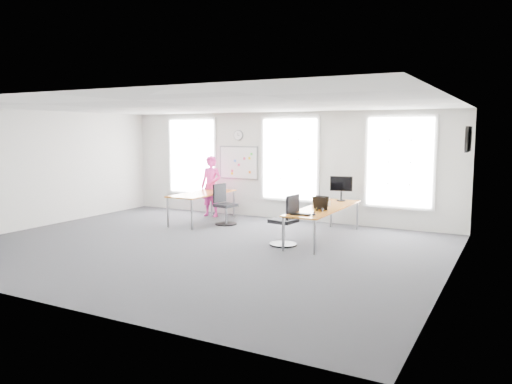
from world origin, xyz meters
The scene contains 24 objects.
floor centered at (0.00, 0.00, 0.00)m, with size 10.00×10.00×0.00m, color #25252A.
ceiling centered at (0.00, 0.00, 3.00)m, with size 10.00×10.00×0.00m, color white.
wall_back centered at (0.00, 4.00, 1.50)m, with size 10.00×10.00×0.00m, color silver.
wall_front centered at (0.00, -4.00, 1.50)m, with size 10.00×10.00×0.00m, color silver.
wall_left centered at (-5.00, 0.00, 1.50)m, with size 10.00×10.00×0.00m, color silver.
wall_right centered at (5.00, 0.00, 1.50)m, with size 10.00×10.00×0.00m, color silver.
window_left centered at (-3.00, 3.97, 1.70)m, with size 1.60×0.06×2.20m, color silver.
window_mid centered at (0.30, 3.97, 1.70)m, with size 1.60×0.06×2.20m, color silver.
window_right centered at (3.30, 3.97, 1.70)m, with size 1.60×0.06×2.20m, color silver.
desk_right centered at (2.06, 1.98, 0.69)m, with size 0.81×3.05×0.74m.
desk_left centered at (-1.64, 2.50, 0.73)m, with size 0.88×2.20×0.80m.
chair_right centered at (1.56, 0.98, 0.49)m, with size 0.60×0.60×1.12m.
chair_left centered at (-0.93, 2.48, 0.47)m, with size 0.58×0.57×1.08m.
person centered at (-1.93, 3.38, 0.88)m, with size 0.64×0.42×1.76m, color #F1339E.
whiteboard centered at (-1.35, 3.97, 1.55)m, with size 1.20×0.03×0.90m, color white.
wall_clock centered at (-1.35, 3.97, 2.35)m, with size 0.30×0.30×0.04m, color gray.
tv centered at (4.95, 3.00, 2.30)m, with size 0.06×0.90×0.55m, color black.
keyboard centered at (2.00, 0.76, 0.75)m, with size 0.42×0.15×0.02m, color black.
mouse centered at (2.27, 0.80, 0.77)m, with size 0.08×0.12×0.05m, color black.
lens_cap centered at (2.12, 1.21, 0.75)m, with size 0.07×0.07×0.01m, color black.
headphones centered at (2.17, 1.38, 0.78)m, with size 0.16×0.08×0.09m.
laptop_sleeve centered at (2.11, 1.62, 0.89)m, with size 0.38×0.30×0.30m.
paper_stack centered at (1.91, 2.20, 0.80)m, with size 0.34×0.25×0.12m, color beige.
monitor centered at (2.06, 3.17, 1.11)m, with size 0.55×0.23×0.62m.
Camera 1 is at (5.98, -8.69, 2.47)m, focal length 35.00 mm.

